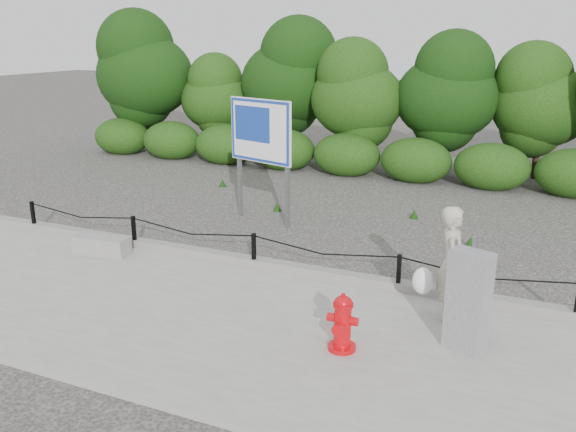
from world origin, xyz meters
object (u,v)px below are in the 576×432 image
at_px(concrete_block, 101,245).
at_px(advertising_sign, 260,137).
at_px(fire_hydrant, 342,323).
at_px(utility_cabinet, 468,301).
at_px(pedestrian, 450,265).

distance_m(concrete_block, advertising_sign, 3.90).
height_order(fire_hydrant, concrete_block, fire_hydrant).
bearing_deg(advertising_sign, concrete_block, -101.19).
bearing_deg(utility_cabinet, concrete_block, -167.16).
relative_size(concrete_block, advertising_sign, 0.39).
xyz_separation_m(pedestrian, utility_cabinet, (0.37, -0.80, -0.14)).
distance_m(concrete_block, utility_cabinet, 6.60).
xyz_separation_m(fire_hydrant, advertising_sign, (-3.45, 4.67, 1.41)).
distance_m(pedestrian, utility_cabinet, 0.90).
bearing_deg(fire_hydrant, concrete_block, 162.90).
relative_size(utility_cabinet, advertising_sign, 0.55).
bearing_deg(fire_hydrant, utility_cabinet, 24.68).
xyz_separation_m(concrete_block, advertising_sign, (1.66, 3.14, 1.61)).
height_order(concrete_block, advertising_sign, advertising_sign).
bearing_deg(concrete_block, fire_hydrant, -16.69).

